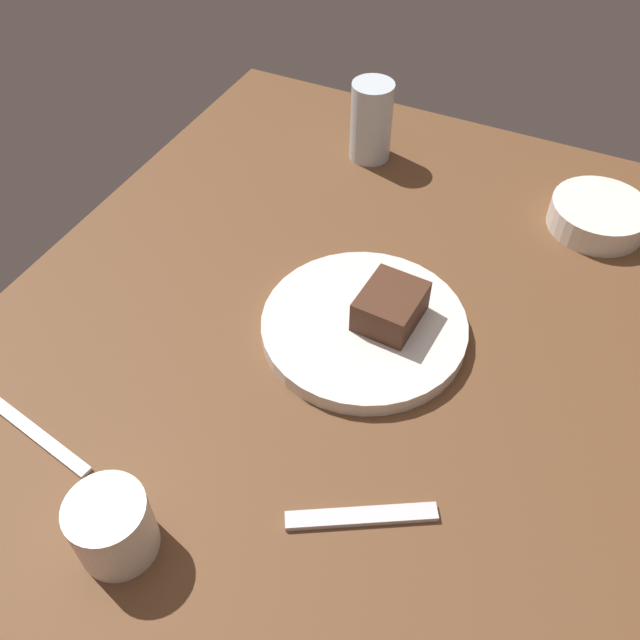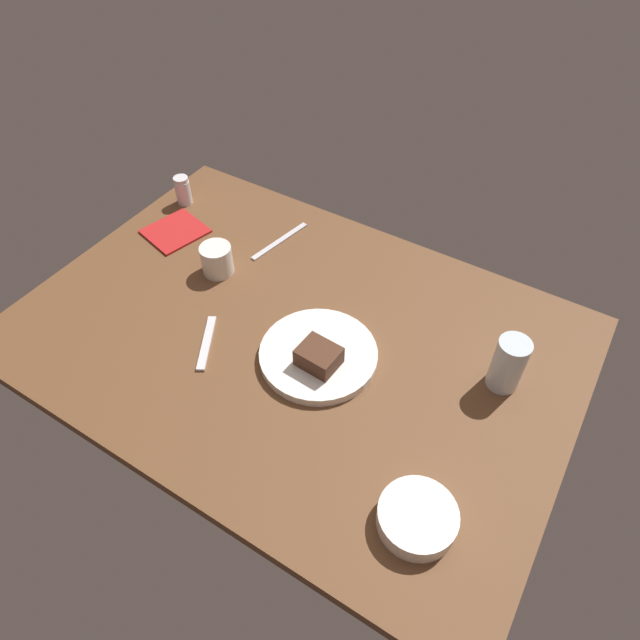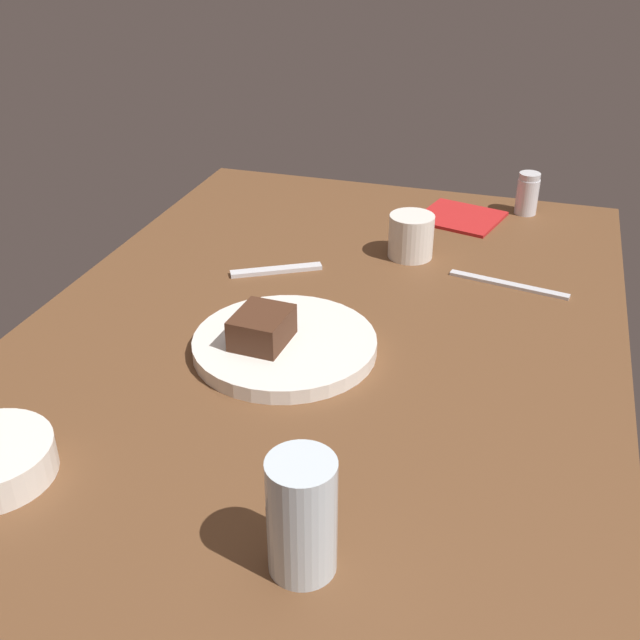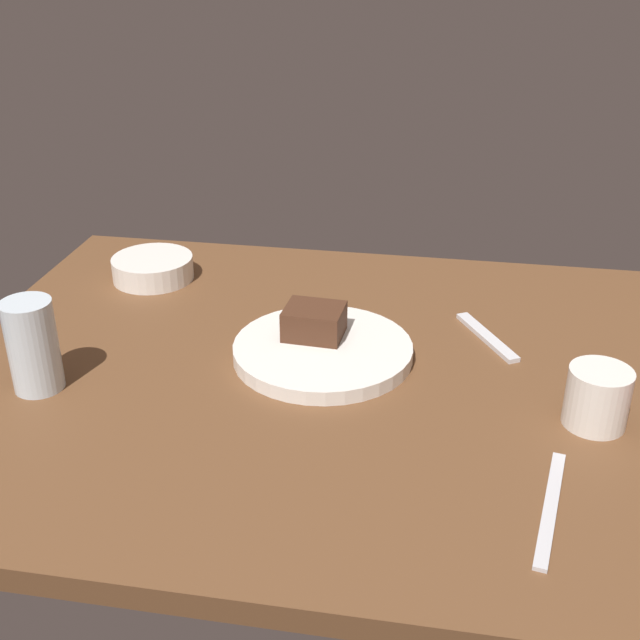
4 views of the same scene
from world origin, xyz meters
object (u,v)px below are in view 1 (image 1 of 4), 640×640
at_px(butter_knife, 28,428).
at_px(dessert_plate, 364,327).
at_px(chocolate_cake_slice, 390,306).
at_px(dessert_spoon, 361,516).
at_px(water_glass, 371,121).
at_px(side_bowl, 598,215).
at_px(coffee_cup, 113,527).

bearing_deg(butter_knife, dessert_plate, 56.80).
height_order(chocolate_cake_slice, dessert_spoon, chocolate_cake_slice).
bearing_deg(dessert_plate, water_glass, -158.18).
relative_size(dessert_plate, water_glass, 2.02).
distance_m(chocolate_cake_slice, side_bowl, 0.37).
bearing_deg(dessert_plate, dessert_spoon, 22.65).
distance_m(chocolate_cake_slice, dessert_spoon, 0.25).
relative_size(side_bowl, butter_knife, 0.71).
height_order(side_bowl, dessert_spoon, side_bowl).
height_order(dessert_plate, coffee_cup, coffee_cup).
distance_m(dessert_plate, water_glass, 0.38).
distance_m(water_glass, butter_knife, 0.65).
xyz_separation_m(dessert_plate, coffee_cup, (0.35, -0.10, 0.03)).
bearing_deg(water_glass, coffee_cup, 3.09).
relative_size(water_glass, side_bowl, 0.91).
bearing_deg(water_glass, butter_knife, -11.76).
height_order(chocolate_cake_slice, water_glass, water_glass).
relative_size(chocolate_cake_slice, butter_knife, 0.43).
bearing_deg(coffee_cup, chocolate_cake_slice, 160.76).
xyz_separation_m(chocolate_cake_slice, water_glass, (-0.33, -0.17, 0.02)).
relative_size(dessert_plate, dessert_spoon, 1.66).
height_order(dessert_plate, chocolate_cake_slice, chocolate_cake_slice).
distance_m(coffee_cup, dessert_spoon, 0.24).
distance_m(chocolate_cake_slice, coffee_cup, 0.39).
relative_size(water_glass, coffee_cup, 1.63).
bearing_deg(chocolate_cake_slice, coffee_cup, -19.24).
relative_size(side_bowl, coffee_cup, 1.79).
relative_size(coffee_cup, butter_knife, 0.40).
relative_size(chocolate_cake_slice, coffee_cup, 1.07).
distance_m(dessert_plate, butter_knife, 0.40).
relative_size(chocolate_cake_slice, side_bowl, 0.60).
xyz_separation_m(water_glass, butter_knife, (0.64, -0.13, -0.06)).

